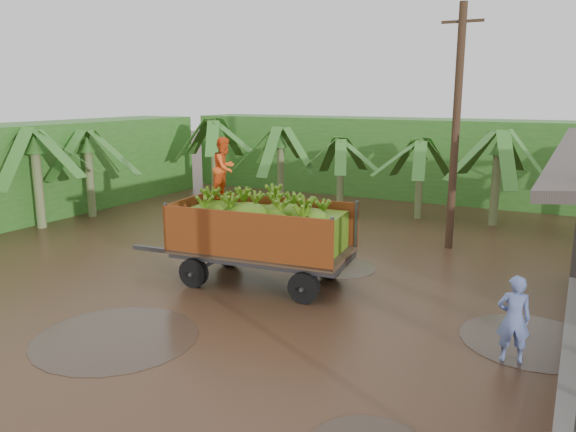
{
  "coord_description": "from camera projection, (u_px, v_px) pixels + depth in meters",
  "views": [
    {
      "loc": [
        5.0,
        -9.8,
        4.71
      ],
      "look_at": [
        -1.45,
        2.45,
        1.69
      ],
      "focal_mm": 35.0,
      "sensor_mm": 36.0,
      "label": 1
    }
  ],
  "objects": [
    {
      "name": "ground",
      "position": [
        295.0,
        324.0,
        11.75
      ],
      "size": [
        100.0,
        100.0,
        0.0
      ],
      "primitive_type": "plane",
      "color": "black",
      "rests_on": "ground"
    },
    {
      "name": "banana_plants",
      "position": [
        230.0,
        182.0,
        19.27
      ],
      "size": [
        24.2,
        20.94,
        3.98
      ],
      "color": "#2D661E",
      "rests_on": "ground"
    },
    {
      "name": "hedge_west",
      "position": [
        14.0,
        173.0,
        21.19
      ],
      "size": [
        3.0,
        18.0,
        3.6
      ],
      "primitive_type": "cube",
      "color": "#2D661E",
      "rests_on": "ground"
    },
    {
      "name": "utility_pole",
      "position": [
        456.0,
        128.0,
        16.79
      ],
      "size": [
        1.2,
        0.24,
        7.31
      ],
      "color": "#47301E",
      "rests_on": "ground"
    },
    {
      "name": "man_blue",
      "position": [
        514.0,
        319.0,
        9.95
      ],
      "size": [
        0.67,
        0.53,
        1.62
      ],
      "primitive_type": "imported",
      "rotation": [
        0.0,
        0.0,
        3.42
      ],
      "color": "#677BBB",
      "rests_on": "ground"
    },
    {
      "name": "hedge_north",
      "position": [
        413.0,
        158.0,
        26.11
      ],
      "size": [
        22.0,
        3.0,
        3.6
      ],
      "primitive_type": "cube",
      "color": "#2D661E",
      "rests_on": "ground"
    },
    {
      "name": "banana_trailer",
      "position": [
        261.0,
        231.0,
        14.04
      ],
      "size": [
        6.22,
        2.57,
        3.64
      ],
      "rotation": [
        0.0,
        0.0,
        0.1
      ],
      "color": "#994315",
      "rests_on": "ground"
    }
  ]
}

